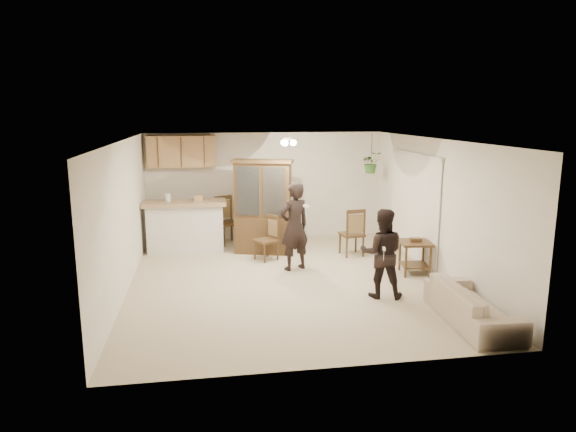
{
  "coord_description": "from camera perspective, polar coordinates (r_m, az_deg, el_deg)",
  "views": [
    {
      "loc": [
        -1.39,
        -8.67,
        2.97
      ],
      "look_at": [
        0.08,
        0.4,
        1.1
      ],
      "focal_mm": 32.0,
      "sensor_mm": 36.0,
      "label": 1
    }
  ],
  "objects": [
    {
      "name": "child",
      "position": [
        8.44,
        10.39,
        -4.46
      ],
      "size": [
        0.77,
        0.67,
        1.35
      ],
      "primitive_type": "imported",
      "rotation": [
        0.0,
        0.0,
        2.87
      ],
      "color": "black",
      "rests_on": "floor"
    },
    {
      "name": "sofa",
      "position": [
        7.84,
        19.83,
        -8.59
      ],
      "size": [
        0.81,
        1.9,
        0.73
      ],
      "primitive_type": "imported",
      "rotation": [
        0.0,
        0.0,
        1.53
      ],
      "color": "beige",
      "rests_on": "floor"
    },
    {
      "name": "plant_cord",
      "position": [
        11.7,
        9.28,
        7.46
      ],
      "size": [
        0.01,
        0.01,
        0.65
      ],
      "primitive_type": "cylinder",
      "color": "black",
      "rests_on": "ceiling"
    },
    {
      "name": "china_hutch",
      "position": [
        10.87,
        -2.8,
        0.96
      ],
      "size": [
        1.35,
        0.83,
        1.99
      ],
      "rotation": [
        0.0,
        0.0,
        -0.29
      ],
      "color": "#3B2615",
      "rests_on": "floor"
    },
    {
      "name": "bar_top",
      "position": [
        11.2,
        -11.43,
        1.41
      ],
      "size": [
        1.75,
        0.7,
        0.08
      ],
      "primitive_type": "cube",
      "color": "#9D815E",
      "rests_on": "breakfast_bar"
    },
    {
      "name": "wall_front",
      "position": [
        5.86,
        4.96,
        -5.61
      ],
      "size": [
        5.5,
        0.02,
        2.5
      ],
      "primitive_type": "cube",
      "color": "white",
      "rests_on": "ground"
    },
    {
      "name": "breakfast_bar",
      "position": [
        11.31,
        -11.32,
        -1.34
      ],
      "size": [
        1.6,
        0.55,
        1.0
      ],
      "primitive_type": "cube",
      "color": "silver",
      "rests_on": "floor"
    },
    {
      "name": "wall_right",
      "position": [
        9.76,
        16.05,
        0.91
      ],
      "size": [
        0.02,
        6.5,
        2.5
      ],
      "primitive_type": "cube",
      "color": "white",
      "rests_on": "ground"
    },
    {
      "name": "side_table",
      "position": [
        9.84,
        13.9,
        -4.46
      ],
      "size": [
        0.63,
        0.63,
        0.69
      ],
      "rotation": [
        0.0,
        0.0,
        -0.13
      ],
      "color": "#3B2615",
      "rests_on": "floor"
    },
    {
      "name": "controller_adult",
      "position": [
        9.29,
        2.05,
        1.1
      ],
      "size": [
        0.1,
        0.15,
        0.04
      ],
      "primitive_type": "cube",
      "rotation": [
        0.0,
        0.0,
        3.55
      ],
      "color": "white",
      "rests_on": "adult"
    },
    {
      "name": "floor",
      "position": [
        9.27,
        -0.1,
        -7.17
      ],
      "size": [
        6.5,
        6.5,
        0.0
      ],
      "primitive_type": "plane",
      "color": "#BDAB8F",
      "rests_on": "ground"
    },
    {
      "name": "controller_child",
      "position": [
        8.05,
        10.62,
        -3.61
      ],
      "size": [
        0.07,
        0.13,
        0.04
      ],
      "primitive_type": "cube",
      "rotation": [
        0.0,
        0.0,
        2.87
      ],
      "color": "white",
      "rests_on": "child"
    },
    {
      "name": "upper_cabinets",
      "position": [
        11.79,
        -11.75,
        7.04
      ],
      "size": [
        1.5,
        0.34,
        0.7
      ],
      "primitive_type": "cube",
      "color": "olive",
      "rests_on": "wall_back"
    },
    {
      "name": "adult",
      "position": [
        9.68,
        0.72,
        -0.83
      ],
      "size": [
        0.77,
        0.66,
        1.8
      ],
      "primitive_type": "imported",
      "rotation": [
        0.0,
        0.0,
        3.55
      ],
      "color": "black",
      "rests_on": "floor"
    },
    {
      "name": "wall_back",
      "position": [
        12.13,
        -2.54,
        3.34
      ],
      "size": [
        5.5,
        0.02,
        2.5
      ],
      "primitive_type": "cube",
      "color": "white",
      "rests_on": "ground"
    },
    {
      "name": "ceiling",
      "position": [
        8.8,
        -0.1,
        8.45
      ],
      "size": [
        5.5,
        6.5,
        0.02
      ],
      "primitive_type": "cube",
      "color": "silver",
      "rests_on": "wall_back"
    },
    {
      "name": "vertical_blinds",
      "position": [
        10.58,
        13.76,
        1.0
      ],
      "size": [
        0.06,
        2.3,
        2.1
      ],
      "primitive_type": null,
      "color": "white",
      "rests_on": "wall_right"
    },
    {
      "name": "chair_bar",
      "position": [
        11.8,
        -6.68,
        -1.62
      ],
      "size": [
        0.64,
        0.64,
        1.08
      ],
      "rotation": [
        0.0,
        0.0,
        0.44
      ],
      "color": "#3B2615",
      "rests_on": "floor"
    },
    {
      "name": "ceiling_fixture",
      "position": [
        10.02,
        -0.06,
        8.25
      ],
      "size": [
        0.36,
        0.36,
        0.2
      ],
      "primitive_type": null,
      "color": "beige",
      "rests_on": "ceiling"
    },
    {
      "name": "hanging_plant",
      "position": [
        11.72,
        9.23,
        5.88
      ],
      "size": [
        0.43,
        0.37,
        0.48
      ],
      "primitive_type": "imported",
      "color": "#2C5F26",
      "rests_on": "ceiling"
    },
    {
      "name": "wall_left",
      "position": [
        8.95,
        -17.77,
        -0.13
      ],
      "size": [
        0.02,
        6.5,
        2.5
      ],
      "primitive_type": "cube",
      "color": "white",
      "rests_on": "ground"
    },
    {
      "name": "chair_hutch_left",
      "position": [
        10.47,
        -2.45,
        -3.51
      ],
      "size": [
        0.55,
        0.55,
        0.92
      ],
      "rotation": [
        0.0,
        0.0,
        -1.04
      ],
      "color": "#3B2615",
      "rests_on": "floor"
    },
    {
      "name": "chair_hutch_right",
      "position": [
        10.88,
        7.07,
        -2.87
      ],
      "size": [
        0.5,
        0.5,
        1.01
      ],
      "rotation": [
        0.0,
        0.0,
        3.27
      ],
      "color": "#3B2615",
      "rests_on": "floor"
    }
  ]
}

